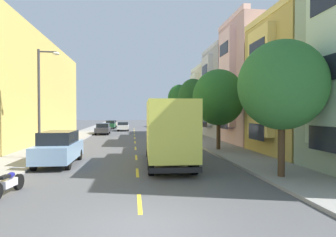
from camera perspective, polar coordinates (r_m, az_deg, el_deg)
ground_plane at (r=37.83m, az=-6.48°, el=-3.39°), size 160.00×160.00×0.00m
sidewalk_left at (r=36.48m, az=-17.71°, el=-3.49°), size 3.20×120.00×0.14m
sidewalk_right at (r=36.57m, az=4.75°, el=-3.43°), size 3.20×120.00×0.14m
lane_centerline_dashes at (r=32.35m, az=-6.43°, el=-4.16°), size 0.14×47.20×0.01m
townhouse_third_rose at (r=30.03m, az=21.02°, el=6.25°), size 10.88×7.09×11.81m
townhouse_fourth_dove_grey at (r=37.18m, az=17.82°, el=4.41°), size 13.91×7.09×10.68m
townhouse_fifth_cream at (r=43.46m, az=12.30°, el=3.20°), size 11.43×7.09×9.53m
street_tree_nearest at (r=14.15m, az=21.19°, el=6.03°), size 3.89×3.89×6.10m
street_tree_second at (r=23.21m, az=9.77°, el=4.03°), size 4.03×4.03×6.21m
street_tree_third at (r=32.70m, az=4.87°, el=4.06°), size 3.26×3.26×6.60m
street_tree_farthest at (r=42.32m, az=2.19°, el=3.81°), size 3.29×3.29×6.87m
street_lamp at (r=20.26m, az=-23.32°, el=4.19°), size 1.35×0.28×6.85m
delivery_box_truck at (r=16.76m, az=0.06°, el=-2.18°), size 2.65×8.19×3.63m
parked_wagon_navy at (r=61.86m, az=-2.60°, el=-0.86°), size 1.91×4.73×1.50m
parked_wagon_charcoal at (r=41.54m, az=-12.50°, el=-1.89°), size 1.89×4.73×1.50m
parked_sedan_burgundy at (r=42.11m, az=-0.64°, el=-1.89°), size 1.87×4.53×1.43m
parked_suv_sky at (r=18.11m, az=-20.39°, el=-5.31°), size 1.97×4.81×1.93m
parked_sedan_orange at (r=48.81m, az=-1.33°, el=-1.47°), size 1.82×4.51×1.43m
parked_hatchback_forest at (r=55.34m, az=-11.11°, el=-1.17°), size 1.85×4.05×1.50m
parked_sedan_champagne at (r=60.93m, az=-10.78°, el=-0.96°), size 1.86×4.53×1.43m
moving_white_sedan at (r=48.91m, az=-8.67°, el=-1.48°), size 1.80×4.50×1.43m
parked_motorcycle at (r=12.48m, az=-28.52°, el=-10.98°), size 0.62×2.05×0.90m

